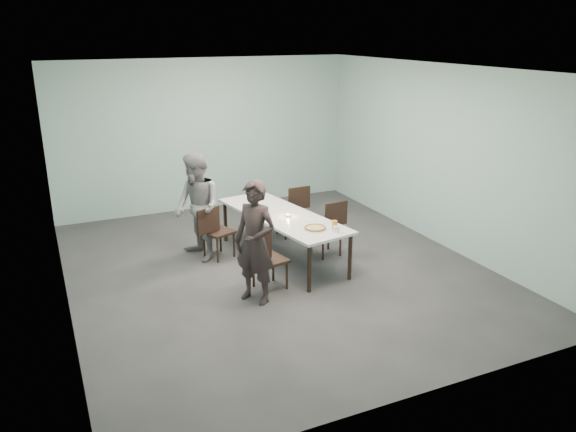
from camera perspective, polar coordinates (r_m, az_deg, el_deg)
name	(u,v)px	position (r m, az deg, el deg)	size (l,w,h in m)	color
ground	(275,268)	(8.71, -1.30, -5.34)	(7.00, 7.00, 0.00)	#333335
room_shell	(274,139)	(8.11, -1.41, 7.86)	(6.02, 7.02, 3.01)	#94BBB8
table	(282,218)	(8.84, -0.58, -0.17)	(1.34, 2.72, 0.75)	white
chair_near_left	(265,257)	(7.85, -2.34, -4.14)	(0.64, 0.49, 0.87)	black
chair_far_left	(214,229)	(8.98, -7.49, -1.31)	(0.65, 0.54, 0.87)	black
chair_near_right	(330,225)	(9.12, 4.31, -0.90)	(0.63, 0.46, 0.87)	black
chair_far_right	(294,208)	(9.95, 0.60, 0.83)	(0.62, 0.44, 0.87)	black
diner_near	(255,242)	(7.42, -3.36, -2.69)	(0.61, 0.40, 1.68)	black
diner_far	(197,207)	(8.91, -9.21, 0.87)	(0.83, 0.65, 1.72)	gray
pizza	(315,228)	(8.16, 2.76, -1.23)	(0.34, 0.34, 0.04)	white
side_plate	(310,220)	(8.55, 2.23, -0.40)	(0.18, 0.18, 0.01)	white
beer_glass	(335,226)	(8.11, 4.76, -0.98)	(0.08, 0.08, 0.15)	#C0892A
water_tumbler	(336,229)	(8.07, 4.89, -1.32)	(0.08, 0.08, 0.09)	silver
tealight	(288,216)	(8.69, 0.02, 0.04)	(0.06, 0.06, 0.05)	silver
amber_tumbler	(252,202)	(9.34, -3.66, 1.46)	(0.07, 0.07, 0.08)	#C0892A
menu	(251,204)	(9.34, -3.78, 1.22)	(0.30, 0.22, 0.01)	silver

